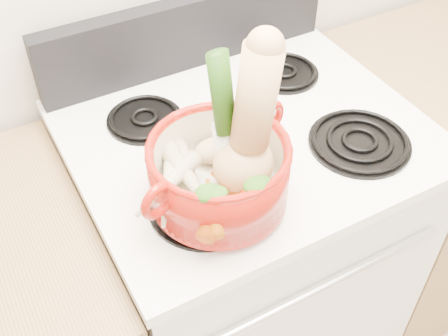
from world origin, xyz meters
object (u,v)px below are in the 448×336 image
dutch_oven (219,173)px  leek (226,122)px  stove_body (242,260)px  squash (245,124)px

dutch_oven → leek: leek is taller
leek → stove_body: bearing=38.0°
leek → squash: bearing=-65.2°
dutch_oven → squash: squash is taller
dutch_oven → leek: 0.11m
stove_body → squash: 0.72m
stove_body → dutch_oven: size_ratio=3.49×
squash → leek: (-0.02, 0.03, -0.01)m
dutch_oven → leek: bearing=15.9°
stove_body → squash: size_ratio=3.07×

